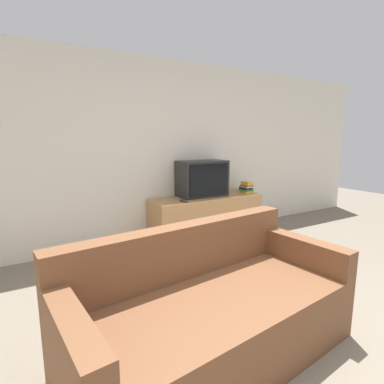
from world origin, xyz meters
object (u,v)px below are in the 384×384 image
object	(u,v)px
book_stack	(247,187)
tv_stand	(207,217)
television	(202,178)
couch	(211,315)
remote_on_stand	(183,201)

from	to	relation	value
book_stack	tv_stand	bearing A→B (deg)	177.58
tv_stand	book_stack	size ratio (longest dim) A/B	8.38
television	couch	size ratio (longest dim) A/B	0.36
couch	book_stack	distance (m)	3.03
tv_stand	couch	xyz separation A→B (m)	(-1.37, -2.16, -0.02)
television	couch	world-z (taller)	television
television	book_stack	bearing A→B (deg)	-7.64
tv_stand	television	xyz separation A→B (m)	(-0.04, 0.07, 0.59)
television	remote_on_stand	world-z (taller)	television
couch	remote_on_stand	bearing A→B (deg)	60.44
tv_stand	remote_on_stand	xyz separation A→B (m)	(-0.50, -0.18, 0.33)
tv_stand	television	bearing A→B (deg)	116.58
television	book_stack	size ratio (longest dim) A/B	3.57
television	remote_on_stand	xyz separation A→B (m)	(-0.46, -0.25, -0.26)
tv_stand	couch	size ratio (longest dim) A/B	0.84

